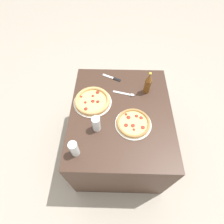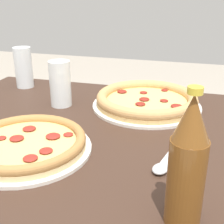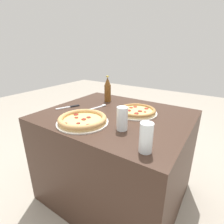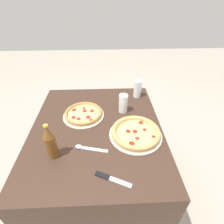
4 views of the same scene
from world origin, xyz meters
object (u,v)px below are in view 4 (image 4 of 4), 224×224
object	(u,v)px
glass_orange_juice	(137,89)
knife	(111,179)
beer_bottle	(50,142)
pizza_margherita	(136,133)
spoon	(87,148)
glass_iced_tea	(123,104)
pizza_veggie	(83,114)

from	to	relation	value
glass_orange_juice	knife	bearing A→B (deg)	162.07
glass_orange_juice	beer_bottle	size ratio (longest dim) A/B	0.64
pizza_margherita	knife	world-z (taller)	pizza_margherita
beer_bottle	spoon	xyz separation A→B (m)	(0.04, -0.18, -0.10)
glass_orange_juice	spoon	world-z (taller)	glass_orange_juice
glass_orange_juice	beer_bottle	xyz separation A→B (m)	(-0.61, 0.57, 0.04)
pizza_margherita	spoon	bearing A→B (deg)	108.16
glass_iced_tea	knife	world-z (taller)	glass_iced_tea
beer_bottle	knife	world-z (taller)	beer_bottle
glass_iced_tea	beer_bottle	xyz separation A→B (m)	(-0.40, 0.43, 0.04)
glass_orange_juice	knife	size ratio (longest dim) A/B	0.79
glass_orange_juice	knife	distance (m)	0.81
glass_iced_tea	spoon	bearing A→B (deg)	145.46
glass_orange_juice	spoon	size ratio (longest dim) A/B	0.73
glass_iced_tea	knife	size ratio (longest dim) A/B	0.76
pizza_margherita	beer_bottle	distance (m)	0.51
glass_iced_tea	spoon	size ratio (longest dim) A/B	0.71
pizza_veggie	glass_iced_tea	distance (m)	0.30
glass_iced_tea	spoon	world-z (taller)	glass_iced_tea
pizza_margherita	beer_bottle	size ratio (longest dim) A/B	1.47
glass_iced_tea	spoon	xyz separation A→B (m)	(-0.36, 0.25, -0.06)
pizza_veggie	pizza_margherita	world-z (taller)	pizza_margherita
knife	spoon	bearing A→B (deg)	33.96
pizza_margherita	knife	distance (m)	0.35
pizza_veggie	pizza_margherita	distance (m)	0.41
beer_bottle	glass_iced_tea	bearing A→B (deg)	-46.77
glass_iced_tea	pizza_margherita	bearing A→B (deg)	-167.83
beer_bottle	spoon	bearing A→B (deg)	-77.13
glass_iced_tea	knife	bearing A→B (deg)	168.90
glass_orange_juice	beer_bottle	world-z (taller)	beer_bottle
glass_iced_tea	beer_bottle	distance (m)	0.59
pizza_veggie	glass_iced_tea	world-z (taller)	glass_iced_tea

